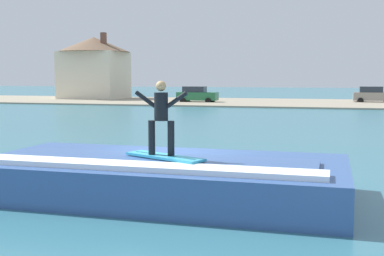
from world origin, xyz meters
The scene contains 8 objects.
ground_plane centered at (0.00, 0.00, 0.00)m, with size 260.00×260.00×0.00m, color #326B7C.
wave_crest centered at (0.27, -1.40, 0.48)m, with size 8.74×4.17×1.02m.
surfboard centered at (0.50, -1.82, 1.05)m, with size 2.12×1.36×0.06m.
surfer centered at (0.41, -1.77, 2.05)m, with size 1.28×0.32×1.72m.
shoreline_bank centered at (0.00, 43.15, 0.08)m, with size 120.00×17.96×0.15m.
car_near_shore centered at (-10.30, 41.08, 0.95)m, with size 4.48×2.03×1.86m.
car_far_shore centered at (8.62, 45.90, 0.95)m, with size 4.37×2.16×1.86m.
house_with_chimney centered at (-25.47, 46.35, 4.45)m, with size 9.30×9.30×8.47m.
Camera 1 is at (4.19, -12.64, 2.89)m, focal length 46.65 mm.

